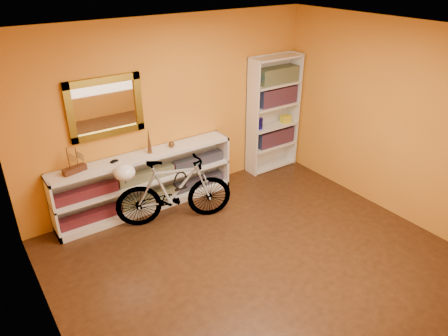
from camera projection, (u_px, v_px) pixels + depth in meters
floor at (257, 261)px, 5.01m from camera, size 4.50×4.00×0.01m
ceiling at (267, 36)px, 3.82m from camera, size 4.50×4.00×0.01m
back_wall at (172, 111)px, 5.89m from camera, size 4.50×0.01×2.60m
left_wall at (38, 235)px, 3.28m from camera, size 0.01×4.00×2.60m
right_wall at (393, 121)px, 5.55m from camera, size 0.01×4.00×2.60m
gilt_mirror at (106, 108)px, 5.27m from camera, size 0.98×0.06×0.78m
wall_socket at (225, 163)px, 6.80m from camera, size 0.09×0.02×0.09m
console_unit at (147, 182)px, 5.86m from camera, size 2.60×0.35×0.85m
cd_row_lower at (149, 198)px, 5.96m from camera, size 2.50×0.13×0.14m
cd_row_upper at (146, 175)px, 5.80m from camera, size 2.50×0.13×0.14m
model_ship at (73, 159)px, 5.12m from camera, size 0.32×0.18×0.36m
toy_car at (114, 162)px, 5.46m from camera, size 0.00×0.00×0.00m
bronze_ornament at (149, 140)px, 5.63m from camera, size 0.06×0.06×0.37m
decorative_orb at (172, 144)px, 5.87m from camera, size 0.09×0.09×0.09m
bookcase at (273, 114)px, 6.81m from camera, size 0.90×0.30×1.90m
book_row_a at (274, 137)px, 7.02m from camera, size 0.70×0.22×0.26m
book_row_b at (277, 96)px, 6.70m from camera, size 0.70×0.22×0.28m
book_row_c at (278, 75)px, 6.54m from camera, size 0.70×0.22×0.25m
travel_mug at (260, 124)px, 6.70m from camera, size 0.08×0.08×0.18m
red_tin at (264, 79)px, 6.45m from camera, size 0.19×0.19×0.20m
yellow_bag at (286, 119)px, 6.96m from camera, size 0.17×0.12×0.13m
bicycle at (174, 191)px, 5.55m from camera, size 0.91×1.64×0.94m
helmet at (125, 173)px, 5.25m from camera, size 0.27×0.26×0.20m
u_lock at (181, 180)px, 5.51m from camera, size 0.20×0.02×0.20m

